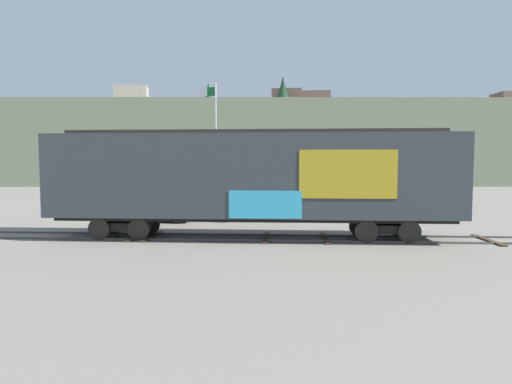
{
  "coord_description": "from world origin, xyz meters",
  "views": [
    {
      "loc": [
        0.55,
        -17.05,
        3.08
      ],
      "look_at": [
        0.66,
        0.93,
        1.94
      ],
      "focal_mm": 28.11,
      "sensor_mm": 36.0,
      "label": 1
    }
  ],
  "objects_px": {
    "freight_car": "(252,177)",
    "parked_car_black": "(156,206)",
    "flagpole": "(214,133)",
    "parked_car_white": "(251,206)"
  },
  "relations": [
    {
      "from": "freight_car",
      "to": "parked_car_white",
      "type": "xyz_separation_m",
      "value": [
        -0.08,
        5.86,
        -1.82
      ]
    },
    {
      "from": "flagpole",
      "to": "parked_car_white",
      "type": "xyz_separation_m",
      "value": [
        2.77,
        -6.59,
        -4.7
      ]
    },
    {
      "from": "freight_car",
      "to": "flagpole",
      "type": "relative_size",
      "value": 1.88
    },
    {
      "from": "freight_car",
      "to": "parked_car_white",
      "type": "bearing_deg",
      "value": 90.8
    },
    {
      "from": "freight_car",
      "to": "parked_car_black",
      "type": "relative_size",
      "value": 4.01
    },
    {
      "from": "flagpole",
      "to": "parked_car_white",
      "type": "relative_size",
      "value": 1.97
    },
    {
      "from": "freight_car",
      "to": "flagpole",
      "type": "height_order",
      "value": "flagpole"
    },
    {
      "from": "flagpole",
      "to": "parked_car_black",
      "type": "relative_size",
      "value": 2.13
    },
    {
      "from": "parked_car_black",
      "to": "parked_car_white",
      "type": "relative_size",
      "value": 0.93
    },
    {
      "from": "parked_car_black",
      "to": "parked_car_white",
      "type": "bearing_deg",
      "value": 4.75
    }
  ]
}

